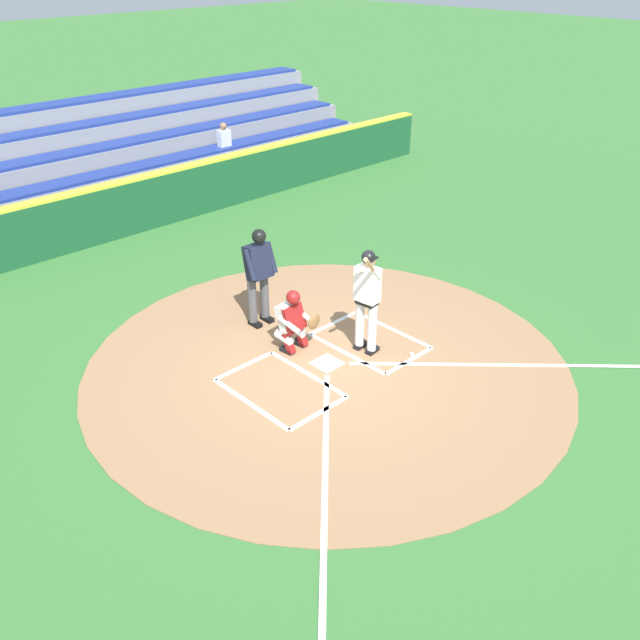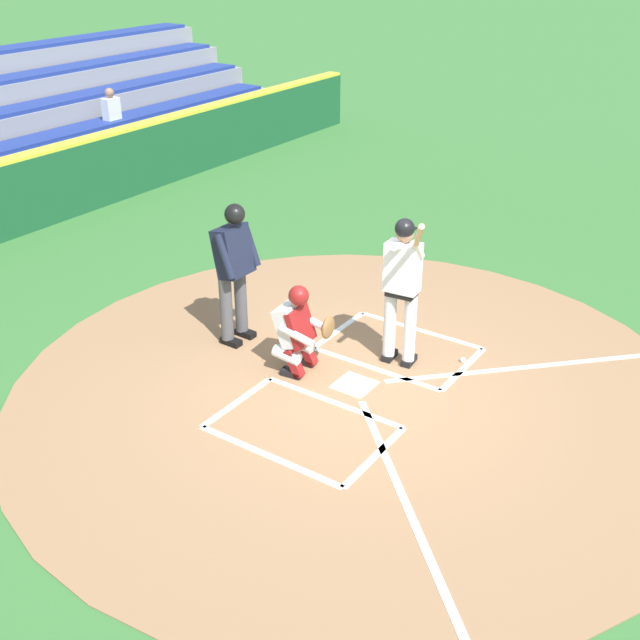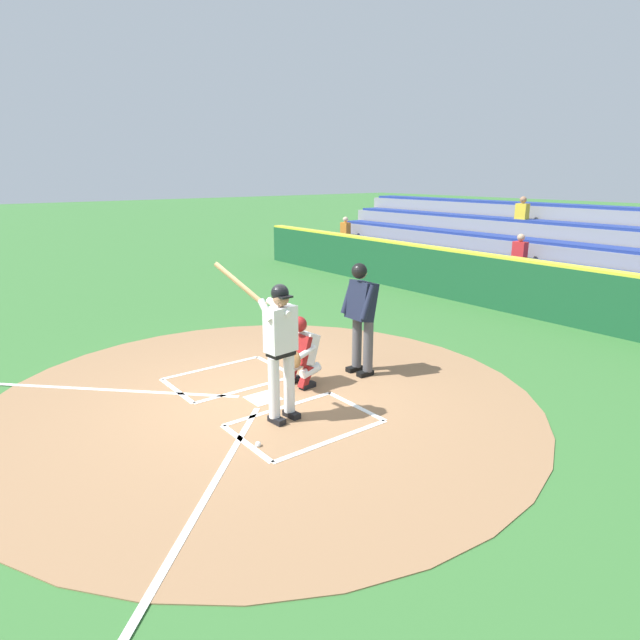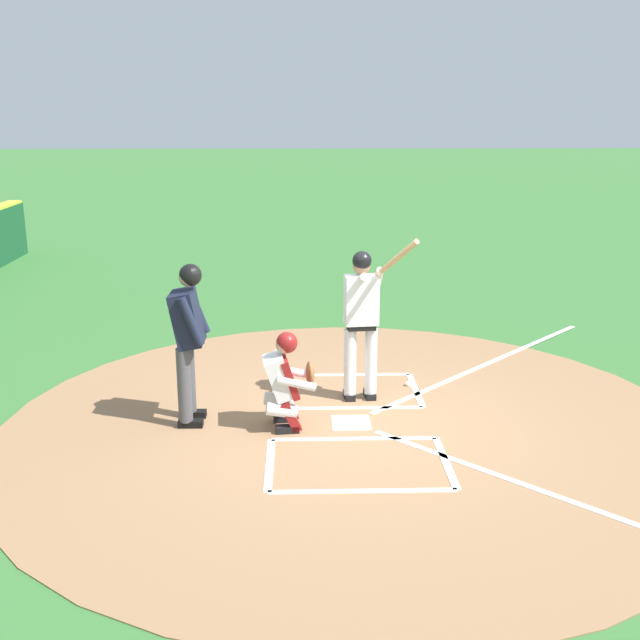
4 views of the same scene
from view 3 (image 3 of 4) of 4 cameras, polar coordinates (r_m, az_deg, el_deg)
ground_plane at (r=8.18m, az=-5.97°, el=-8.23°), size 120.00×120.00×0.00m
dirt_circle at (r=8.18m, az=-5.97°, el=-8.19°), size 8.00×8.00×0.01m
home_plate_and_chalk at (r=7.80m, az=-11.55°, el=-9.58°), size 7.93×4.91×0.01m
batter at (r=7.12m, az=-4.23°, el=-2.36°), size 0.89×0.79×2.13m
catcher at (r=8.41m, az=-2.03°, el=-3.18°), size 0.63×0.62×1.13m
plate_umpire at (r=8.81m, az=4.33°, el=0.93°), size 0.58×0.41×1.86m
baseball at (r=6.85m, az=-6.50°, el=-12.81°), size 0.07×0.07×0.07m
backstop_wall at (r=13.33m, az=22.55°, el=2.83°), size 22.00×0.36×1.31m
bleacher_stand at (r=16.17m, az=28.50°, el=4.88°), size 20.00×4.25×2.55m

